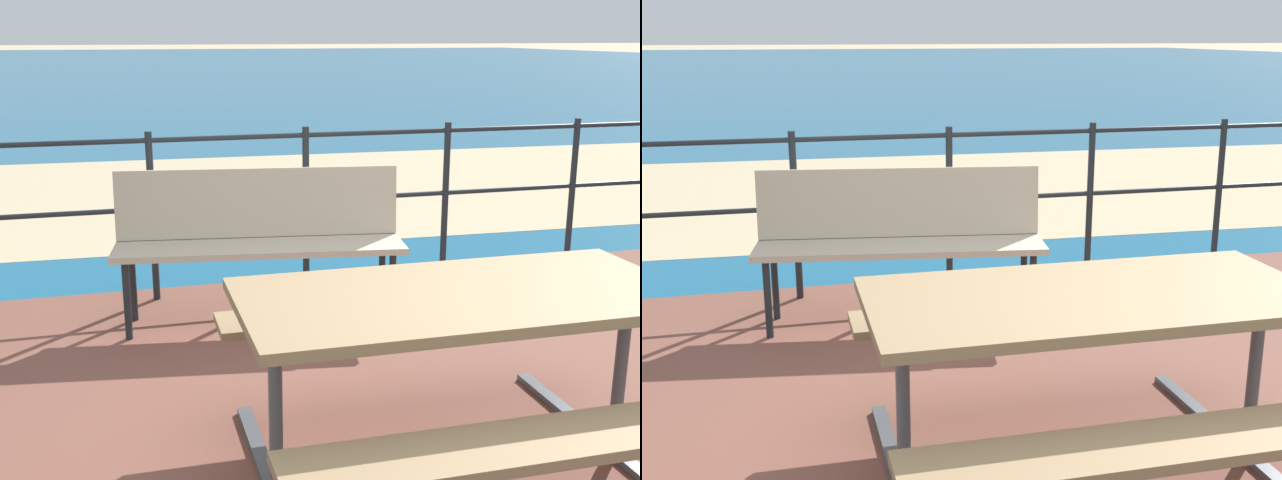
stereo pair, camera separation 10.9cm
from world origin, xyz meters
TOP-DOWN VIEW (x-y plane):
  - patio_paving at (0.00, 0.00)m, footprint 6.40×5.20m
  - sea_water at (0.00, 40.00)m, footprint 90.00×90.00m
  - beach_strip at (0.00, 6.04)m, footprint 54.13×6.67m
  - picnic_table at (-0.03, -0.03)m, footprint 1.63×1.46m
  - park_bench at (-0.41, 1.86)m, footprint 1.68×0.65m
  - railing_fence at (0.00, 2.39)m, footprint 5.94×0.04m

SIDE VIEW (x-z plane):
  - sea_water at x=0.00m, z-range 0.00..0.01m
  - beach_strip at x=0.00m, z-range 0.00..0.01m
  - patio_paving at x=0.00m, z-range 0.00..0.06m
  - park_bench at x=-0.41m, z-range 0.16..1.05m
  - picnic_table at x=-0.03m, z-range 0.27..1.02m
  - railing_fence at x=0.00m, z-range 0.18..1.25m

